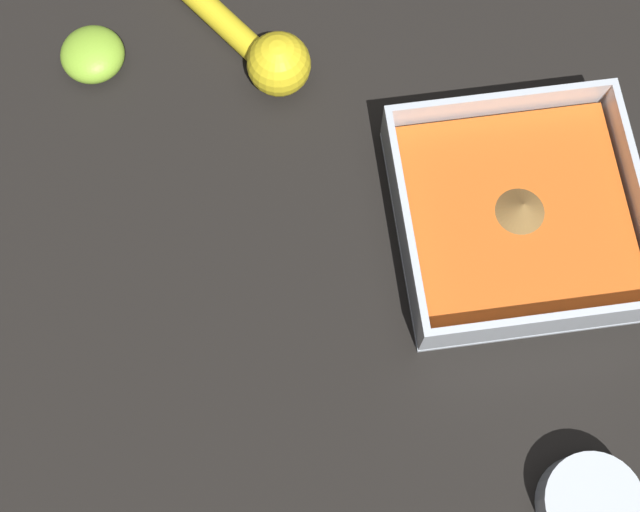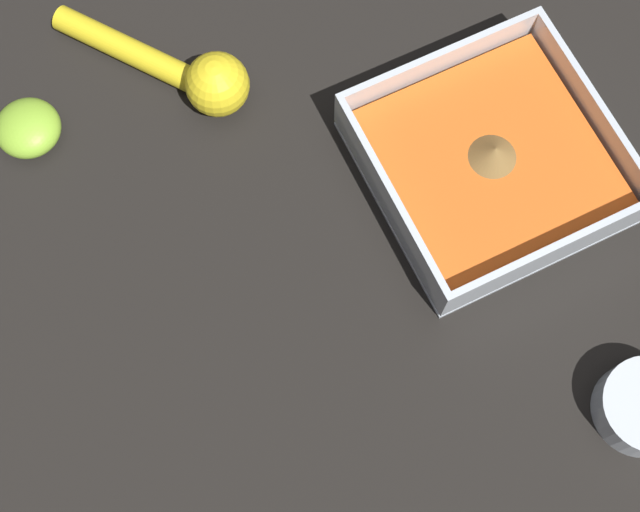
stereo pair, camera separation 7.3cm
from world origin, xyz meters
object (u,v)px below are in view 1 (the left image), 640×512
object	(u,v)px
square_dish	(516,217)
lemon_half	(93,55)
spice_bowl	(589,504)
lemon_squeezer	(257,46)

from	to	relation	value
square_dish	lemon_half	size ratio (longest dim) A/B	3.45
spice_bowl	lemon_half	distance (m)	0.57
square_dish	lemon_squeezer	world-z (taller)	lemon_squeezer
square_dish	lemon_squeezer	xyz separation A→B (m)	(-0.19, -0.20, 0.01)
square_dish	spice_bowl	xyz separation A→B (m)	(0.24, 0.01, -0.00)
square_dish	lemon_squeezer	size ratio (longest dim) A/B	1.16
spice_bowl	lemon_squeezer	size ratio (longest dim) A/B	0.44
square_dish	spice_bowl	world-z (taller)	square_dish
lemon_squeezer	lemon_half	xyz separation A→B (m)	(-0.02, -0.15, -0.01)
lemon_squeezer	square_dish	bearing A→B (deg)	9.93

